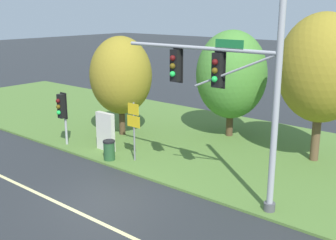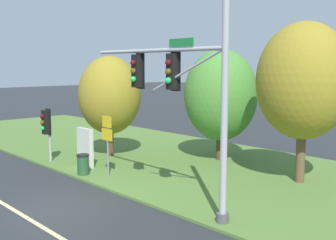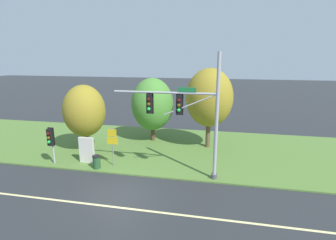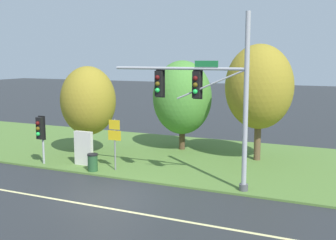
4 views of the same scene
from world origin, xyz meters
name	(u,v)px [view 2 (image 2 of 4)]	position (x,y,z in m)	size (l,w,h in m)	color
ground_plane	(54,207)	(0.00, 0.00, 0.00)	(160.00, 160.00, 0.00)	#282B2D
lane_stripe	(22,215)	(0.00, -1.20, 0.00)	(36.00, 0.16, 0.01)	beige
grass_verge	(208,167)	(0.00, 8.25, 0.05)	(48.00, 11.50, 0.10)	#517533
traffic_signal_mast	(185,85)	(3.55, 3.01, 4.37)	(6.71, 0.49, 7.88)	#9EA0A5
pedestrian_signal_near_kerb	(46,125)	(-6.24, 2.96, 2.02)	(0.46, 0.55, 2.73)	#9EA0A5
route_sign_post	(107,136)	(-1.86, 3.64, 1.89)	(0.76, 0.08, 2.74)	slate
tree_nearest_road	(110,95)	(-5.31, 6.24, 3.40)	(3.37, 3.37, 5.42)	#4C3823
tree_left_of_mast	(221,95)	(-0.59, 9.86, 3.48)	(3.78, 3.78, 5.75)	#4C3823
tree_behind_signpost	(304,81)	(4.51, 9.01, 4.36)	(3.88, 3.88, 6.70)	brown
info_kiosk	(85,148)	(-3.98, 3.81, 1.04)	(1.10, 0.24, 1.90)	beige
trash_bin	(83,164)	(-2.81, 2.96, 0.57)	(0.56, 0.56, 0.93)	#234C28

